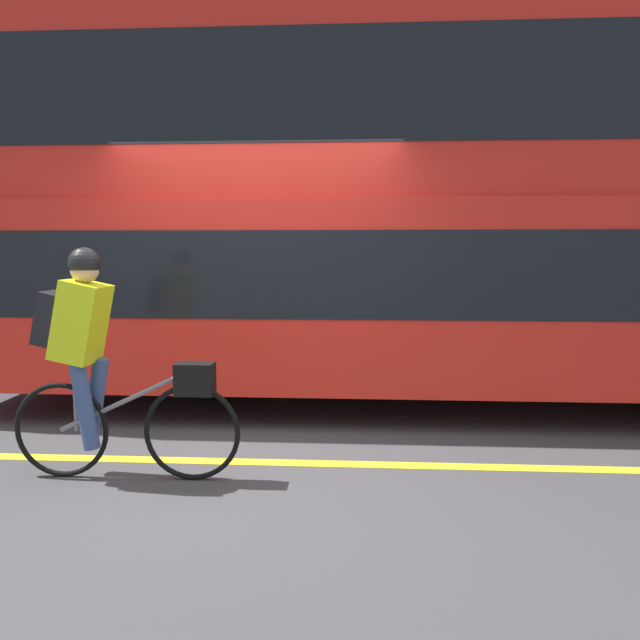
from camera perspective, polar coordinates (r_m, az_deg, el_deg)
The scene contains 6 objects.
ground_plane at distance 4.78m, azimuth -7.55°, elevation -13.04°, with size 80.00×80.00×0.00m, color #424244.
road_center_line at distance 4.85m, azimuth -7.38°, elevation -12.71°, with size 50.00×0.14×0.01m, color yellow.
sidewalk_curb at distance 10.63m, azimuth -1.19°, elevation -1.73°, with size 60.00×2.49×0.13m.
building_facade at distance 12.29m, azimuth -0.66°, elevation 20.77°, with size 60.00×0.30×9.23m.
bus at distance 6.86m, azimuth 21.33°, elevation 9.97°, with size 11.94×2.55×3.70m.
cyclist_on_bike at distance 4.54m, azimuth -19.54°, elevation -3.09°, with size 1.60×0.32×1.61m.
Camera 1 is at (0.90, -4.41, 1.60)m, focal length 35.00 mm.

